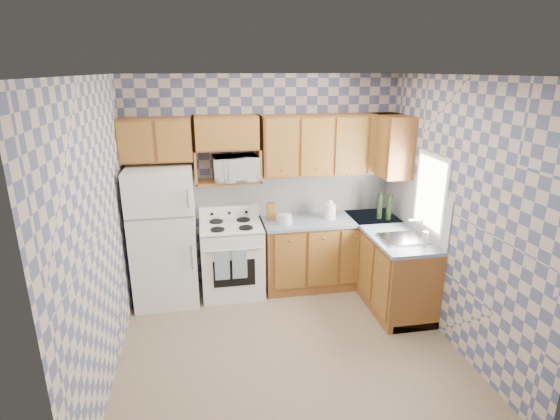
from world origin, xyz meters
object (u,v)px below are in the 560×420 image
object	(u,v)px
refrigerator	(164,236)
stove_body	(232,260)
microwave	(235,168)
electric_kettle	(330,211)

from	to	relation	value
refrigerator	stove_body	size ratio (longest dim) A/B	1.87
refrigerator	microwave	bearing A→B (deg)	10.32
refrigerator	stove_body	world-z (taller)	refrigerator
stove_body	microwave	bearing A→B (deg)	57.27
stove_body	electric_kettle	xyz separation A→B (m)	(1.26, 0.01, 0.57)
refrigerator	microwave	xyz separation A→B (m)	(0.89, 0.16, 0.76)
refrigerator	electric_kettle	world-z (taller)	refrigerator
refrigerator	electric_kettle	xyz separation A→B (m)	(2.07, 0.04, 0.18)
stove_body	microwave	xyz separation A→B (m)	(0.09, 0.14, 1.15)
refrigerator	electric_kettle	distance (m)	2.08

